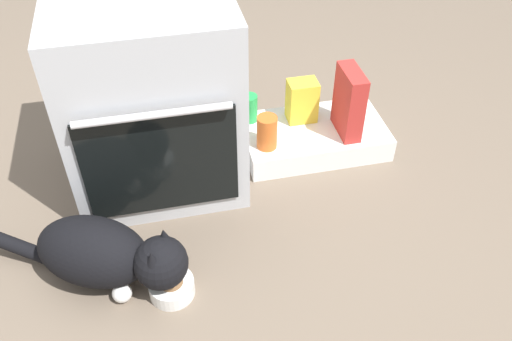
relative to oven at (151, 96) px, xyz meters
The scene contains 9 objects.
ground 0.62m from the oven, 81.89° to the right, with size 8.00×8.00×0.00m, color #6B5B4C.
oven is the anchor object (origin of this frame).
pantry_cabinet 0.71m from the oven, ahead, with size 0.59×0.34×0.10m, color white.
food_bowl 0.68m from the oven, 92.25° to the right, with size 0.15×0.15×0.09m.
cat 0.59m from the oven, 113.30° to the right, with size 0.72×0.43×0.25m.
cereal_box 0.77m from the oven, ahead, with size 0.07×0.18×0.28m, color #B72D28.
soda_can 0.46m from the oven, 19.60° to the left, with size 0.07×0.07×0.12m, color green.
sauce_jar 0.46m from the oven, ahead, with size 0.08×0.08×0.14m, color #D16023.
snack_bag 0.64m from the oven, ahead, with size 0.12×0.09×0.18m, color yellow.
Camera 1 is at (-0.05, -1.16, 1.45)m, focal length 37.72 mm.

